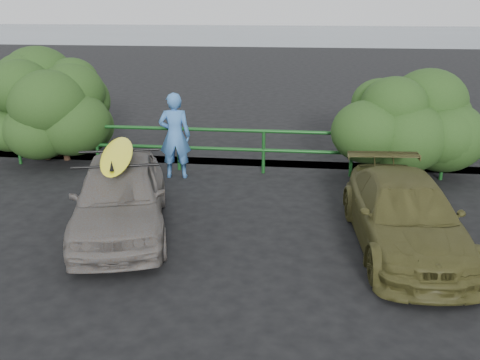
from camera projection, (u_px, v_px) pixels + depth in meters
The scene contains 10 objects.
ground at pixel (169, 273), 7.90m from camera, with size 80.00×80.00×0.00m, color black.
ocean at pixel (292, 33), 64.32m from camera, with size 200.00×200.00×0.00m, color slate.
guardrail at pixel (221, 150), 12.43m from camera, with size 14.00×0.08×1.04m, color #144819, non-canonical shape.
shrub_left at pixel (30, 112), 13.13m from camera, with size 3.20×2.40×2.45m, color #254418, non-canonical shape.
shrub_right at pixel (441, 128), 12.15m from camera, with size 3.20×2.40×2.15m, color #254418, non-canonical shape.
sedan at pixel (120, 196), 9.17m from camera, with size 1.53×3.80×1.30m, color #645E59.
olive_vehicle at pixel (405, 215), 8.55m from camera, with size 1.59×3.90×1.13m, color #45431E.
man at pixel (175, 136), 11.90m from camera, with size 0.71×0.46×1.93m, color #3B6FB3.
roof_rack at pixel (117, 158), 8.96m from camera, with size 1.38×0.97×0.05m, color black, non-canonical shape.
surfboard at pixel (117, 155), 8.94m from camera, with size 0.51×2.45×0.07m, color #FFFC1A.
Camera 1 is at (1.91, -6.86, 3.84)m, focal length 40.00 mm.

